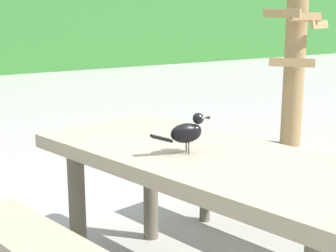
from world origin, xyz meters
The scene contains 3 objects.
picnic_table_foreground centered at (0.27, -0.02, 0.56)m, with size 1.98×2.00×0.74m.
bird_grackle centered at (0.19, 0.04, 0.84)m, with size 0.28×0.10×0.18m.
stalk_post_right_side centered at (2.79, 1.82, 0.98)m, with size 0.61×0.52×1.94m.
Camera 1 is at (-1.09, -1.75, 1.37)m, focal length 53.20 mm.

